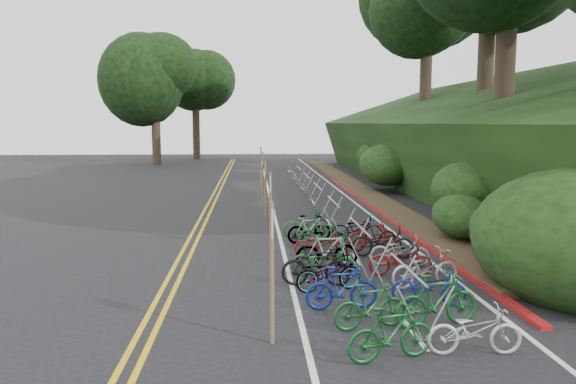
% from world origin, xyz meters
% --- Properties ---
extents(ground, '(120.00, 120.00, 0.00)m').
position_xyz_m(ground, '(0.00, 0.00, 0.00)').
color(ground, black).
rests_on(ground, ground).
extents(road_markings, '(7.47, 80.00, 0.01)m').
position_xyz_m(road_markings, '(0.63, 10.10, 0.00)').
color(road_markings, gold).
rests_on(road_markings, ground).
extents(red_curb, '(0.25, 28.00, 0.10)m').
position_xyz_m(red_curb, '(5.70, 12.00, 0.05)').
color(red_curb, maroon).
rests_on(red_curb, ground).
extents(embankment, '(14.30, 48.14, 9.11)m').
position_xyz_m(embankment, '(12.96, 19.04, 2.57)').
color(embankment, black).
rests_on(embankment, ground).
extents(bike_rack_front, '(1.10, 2.61, 1.08)m').
position_xyz_m(bike_rack_front, '(3.18, -1.14, 0.78)').
color(bike_rack_front, '#97999D').
rests_on(bike_rack_front, ground).
extents(bike_racks_rest, '(1.14, 23.00, 1.17)m').
position_xyz_m(bike_racks_rest, '(3.00, 13.00, 0.85)').
color(bike_racks_rest, '#97999D').
rests_on(bike_racks_rest, ground).
extents(signpost_near, '(0.08, 0.40, 2.59)m').
position_xyz_m(signpost_near, '(0.39, -2.25, 1.48)').
color(signpost_near, brown).
rests_on(signpost_near, ground).
extents(signposts_rest, '(0.08, 18.40, 2.50)m').
position_xyz_m(signposts_rest, '(0.60, 14.00, 1.43)').
color(signposts_rest, brown).
rests_on(signposts_rest, ground).
extents(bike_front, '(0.67, 1.78, 1.04)m').
position_xyz_m(bike_front, '(1.60, 1.28, 0.52)').
color(bike_front, black).
rests_on(bike_front, ground).
extents(bike_valet, '(3.44, 12.20, 1.08)m').
position_xyz_m(bike_valet, '(2.98, 2.23, 0.47)').
color(bike_valet, '#144C1E').
rests_on(bike_valet, ground).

